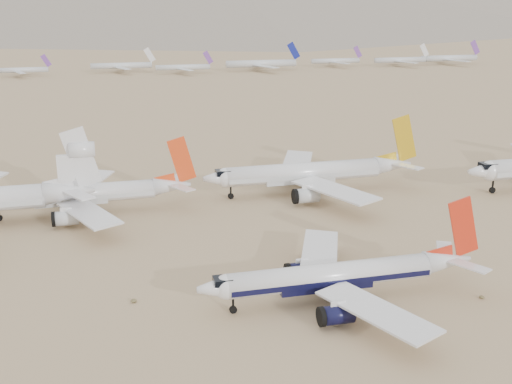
# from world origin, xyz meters

# --- Properties ---
(ground) EXTENTS (7000.00, 7000.00, 0.00)m
(ground) POSITION_xyz_m (0.00, 0.00, 0.00)
(ground) COLOR #8F7553
(ground) RESTS_ON ground
(main_airliner) EXTENTS (45.09, 44.04, 15.91)m
(main_airliner) POSITION_xyz_m (2.10, 6.84, 4.37)
(main_airliner) COLOR white
(main_airliner) RESTS_ON ground
(row2_gold_tail) EXTENTS (52.46, 51.31, 18.68)m
(row2_gold_tail) POSITION_xyz_m (17.13, 64.25, 5.22)
(row2_gold_tail) COLOR white
(row2_gold_tail) RESTS_ON ground
(row2_orange_tail) EXTENTS (46.81, 45.80, 16.70)m
(row2_orange_tail) POSITION_xyz_m (-37.43, 61.48, 4.69)
(row2_orange_tail) COLOR white
(row2_orange_tail) RESTS_ON ground
(distant_storage_row) EXTENTS (530.49, 58.08, 16.17)m
(distant_storage_row) POSITION_xyz_m (9.40, 337.26, 4.42)
(distant_storage_row) COLOR silver
(distant_storage_row) RESTS_ON ground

